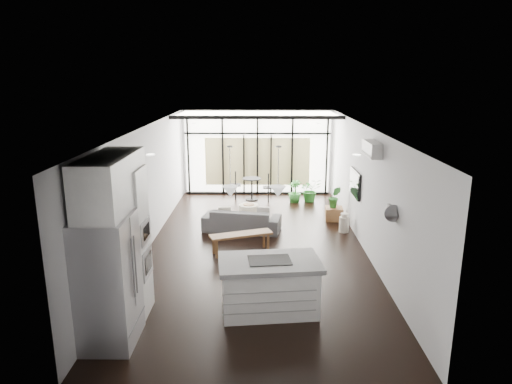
{
  "coord_description": "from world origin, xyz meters",
  "views": [
    {
      "loc": [
        0.11,
        -10.05,
        3.92
      ],
      "look_at": [
        0.0,
        0.3,
        1.25
      ],
      "focal_mm": 32.0,
      "sensor_mm": 36.0,
      "label": 1
    }
  ],
  "objects_px": {
    "sofa": "(242,216)",
    "fridge": "(108,281)",
    "console_bench": "(241,243)",
    "pouf": "(249,212)",
    "island": "(269,286)",
    "tv": "(355,183)",
    "milk_can": "(344,223)"
  },
  "relations": [
    {
      "from": "island",
      "to": "fridge",
      "type": "xyz_separation_m",
      "value": [
        -2.39,
        -0.94,
        0.52
      ]
    },
    {
      "from": "console_bench",
      "to": "milk_can",
      "type": "relative_size",
      "value": 2.85
    },
    {
      "from": "sofa",
      "to": "milk_can",
      "type": "relative_size",
      "value": 3.98
    },
    {
      "from": "island",
      "to": "milk_can",
      "type": "bearing_deg",
      "value": 57.42
    },
    {
      "from": "fridge",
      "to": "island",
      "type": "bearing_deg",
      "value": 21.38
    },
    {
      "from": "tv",
      "to": "fridge",
      "type": "bearing_deg",
      "value": -132.98
    },
    {
      "from": "pouf",
      "to": "sofa",
      "type": "bearing_deg",
      "value": -99.4
    },
    {
      "from": "fridge",
      "to": "tv",
      "type": "distance_m",
      "value": 6.74
    },
    {
      "from": "island",
      "to": "pouf",
      "type": "distance_m",
      "value": 5.07
    },
    {
      "from": "sofa",
      "to": "milk_can",
      "type": "distance_m",
      "value": 2.63
    },
    {
      "from": "island",
      "to": "fridge",
      "type": "distance_m",
      "value": 2.62
    },
    {
      "from": "console_bench",
      "to": "tv",
      "type": "distance_m",
      "value": 3.29
    },
    {
      "from": "milk_can",
      "to": "tv",
      "type": "distance_m",
      "value": 1.07
    },
    {
      "from": "island",
      "to": "console_bench",
      "type": "distance_m",
      "value": 2.71
    },
    {
      "from": "sofa",
      "to": "fridge",
      "type": "bearing_deg",
      "value": 80.71
    },
    {
      "from": "island",
      "to": "pouf",
      "type": "bearing_deg",
      "value": 89.02
    },
    {
      "from": "fridge",
      "to": "sofa",
      "type": "xyz_separation_m",
      "value": [
        1.76,
        5.07,
        -0.6
      ]
    },
    {
      "from": "console_bench",
      "to": "fridge",
      "type": "bearing_deg",
      "value": -136.63
    },
    {
      "from": "tv",
      "to": "sofa",
      "type": "bearing_deg",
      "value": 177.06
    },
    {
      "from": "fridge",
      "to": "console_bench",
      "type": "bearing_deg",
      "value": 63.21
    },
    {
      "from": "fridge",
      "to": "sofa",
      "type": "height_order",
      "value": "fridge"
    },
    {
      "from": "fridge",
      "to": "sofa",
      "type": "distance_m",
      "value": 5.4
    },
    {
      "from": "pouf",
      "to": "milk_can",
      "type": "distance_m",
      "value": 2.66
    },
    {
      "from": "fridge",
      "to": "sofa",
      "type": "bearing_deg",
      "value": 70.88
    },
    {
      "from": "sofa",
      "to": "console_bench",
      "type": "bearing_deg",
      "value": 101.43
    },
    {
      "from": "island",
      "to": "console_bench",
      "type": "height_order",
      "value": "island"
    },
    {
      "from": "console_bench",
      "to": "milk_can",
      "type": "xyz_separation_m",
      "value": [
        2.58,
        1.42,
        0.02
      ]
    },
    {
      "from": "console_bench",
      "to": "pouf",
      "type": "height_order",
      "value": "console_bench"
    },
    {
      "from": "console_bench",
      "to": "pouf",
      "type": "bearing_deg",
      "value": 67.6
    },
    {
      "from": "fridge",
      "to": "pouf",
      "type": "bearing_deg",
      "value": 72.3
    },
    {
      "from": "tv",
      "to": "pouf",
      "type": "bearing_deg",
      "value": 158.56
    },
    {
      "from": "sofa",
      "to": "pouf",
      "type": "xyz_separation_m",
      "value": [
        0.15,
        0.91,
        -0.17
      ]
    }
  ]
}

